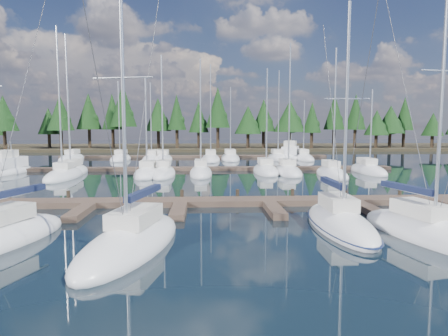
{
  "coord_description": "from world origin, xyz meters",
  "views": [
    {
      "loc": [
        1.6,
        -9.33,
        5.4
      ],
      "look_at": [
        3.17,
        22.0,
        2.14
      ],
      "focal_mm": 32.0,
      "sensor_mm": 36.0,
      "label": 1
    }
  ],
  "objects": [
    {
      "name": "front_sailboat_3",
      "position": [
        -1.65,
        8.2,
        0.28
      ],
      "size": [
        4.97,
        9.81,
        13.49
      ],
      "color": "silver",
      "rests_on": "ground"
    },
    {
      "name": "motor_yacht_right",
      "position": [
        16.16,
        57.18,
        0.54
      ],
      "size": [
        6.15,
        10.46,
        4.97
      ],
      "color": "silver",
      "rests_on": "ground"
    },
    {
      "name": "front_sailboat_4",
      "position": [
        8.8,
        11.13,
        0.28
      ],
      "size": [
        2.76,
        8.93,
        12.35
      ],
      "color": "silver",
      "rests_on": "ground"
    },
    {
      "name": "motor_yacht_left",
      "position": [
        -21.16,
        37.69,
        0.49
      ],
      "size": [
        4.26,
        9.18,
        4.41
      ],
      "color": "silver",
      "rests_on": "ground"
    },
    {
      "name": "main_dock",
      "position": [
        0.0,
        17.36,
        0.2
      ],
      "size": [
        44.0,
        6.13,
        0.9
      ],
      "color": "#4D3B30",
      "rests_on": "ground"
    },
    {
      "name": "front_sailboat_5",
      "position": [
        12.39,
        9.11,
        0.29
      ],
      "size": [
        4.58,
        9.24,
        14.4
      ],
      "color": "silver",
      "rests_on": "ground"
    },
    {
      "name": "far_shore",
      "position": [
        0.0,
        90.0,
        0.3
      ],
      "size": [
        220.0,
        30.0,
        0.6
      ],
      "primitive_type": "cube",
      "color": "#2D2719",
      "rests_on": "ground"
    },
    {
      "name": "ground",
      "position": [
        0.0,
        30.0,
        0.0
      ],
      "size": [
        260.0,
        260.0,
        0.0
      ],
      "primitive_type": "plane",
      "color": "black",
      "rests_on": "ground"
    },
    {
      "name": "tree_line",
      "position": [
        -0.24,
        80.13,
        7.59
      ],
      "size": [
        185.94,
        11.71,
        14.07
      ],
      "color": "black",
      "rests_on": "far_shore"
    },
    {
      "name": "back_sailboat_rows",
      "position": [
        -0.13,
        44.99,
        0.26
      ],
      "size": [
        45.18,
        32.67,
        16.31
      ],
      "color": "silver",
      "rests_on": "ground"
    },
    {
      "name": "back_docks",
      "position": [
        0.0,
        49.58,
        0.2
      ],
      "size": [
        50.0,
        21.8,
        0.4
      ],
      "color": "#4D3B30",
      "rests_on": "ground"
    }
  ]
}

